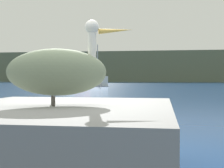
# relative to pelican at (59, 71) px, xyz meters

# --- Properties ---
(hillside_backdrop) EXTENTS (140.00, 17.90, 7.49)m
(hillside_backdrop) POSITION_rel_pelican_xyz_m (0.05, 82.19, 2.51)
(hillside_backdrop) COLOR #5B664C
(hillside_backdrop) RESTS_ON ground
(pier_dock) EXTENTS (2.41, 2.77, 0.86)m
(pier_dock) POSITION_rel_pelican_xyz_m (-0.01, -0.01, -0.80)
(pier_dock) COLOR gray
(pier_dock) RESTS_ON ground
(pelican) EXTENTS (1.36, 0.87, 0.93)m
(pelican) POSITION_rel_pelican_xyz_m (0.00, 0.00, 0.00)
(pelican) COLOR gray
(pelican) RESTS_ON pier_dock
(fishing_boat_white) EXTENTS (5.73, 3.69, 5.35)m
(fishing_boat_white) POSITION_rel_pelican_xyz_m (-8.80, 37.78, -0.21)
(fishing_boat_white) COLOR white
(fishing_boat_white) RESTS_ON ground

